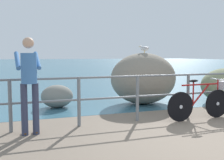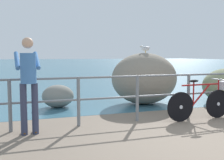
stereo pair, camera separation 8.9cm
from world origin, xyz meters
name	(u,v)px [view 1 (the left image)]	position (x,y,z in m)	size (l,w,h in m)	color
ground_plane	(55,72)	(0.00, 20.00, -0.05)	(120.00, 120.00, 0.10)	#756656
sea_surface	(34,63)	(0.00, 47.68, 0.00)	(120.00, 90.00, 0.01)	#38667A
promenade_railing	(164,91)	(0.00, 1.83, 0.64)	(9.31, 0.07, 1.02)	slate
bicycle	(205,99)	(0.87, 1.49, 0.46)	(1.70, 0.48, 0.92)	black
person_at_railing	(29,81)	(-2.96, 1.55, 0.99)	(0.47, 0.65, 1.78)	#333851
breakwater_boulder_main	(143,78)	(0.42, 3.73, 0.76)	(2.00, 1.63, 1.52)	gray
breakwater_boulder_left	(57,96)	(-2.12, 4.00, 0.32)	(0.88, 0.79, 0.63)	gray
seagull	(144,48)	(0.46, 3.76, 1.66)	(0.28, 0.30, 0.23)	gold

